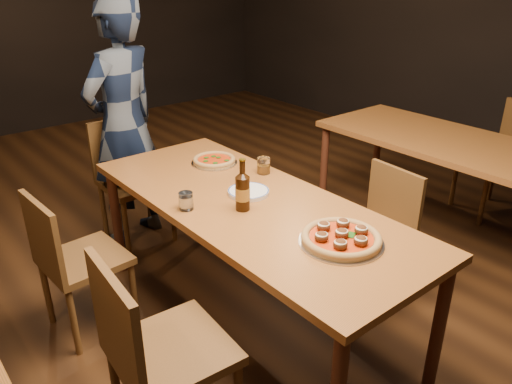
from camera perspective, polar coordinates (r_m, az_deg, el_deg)
ground at (r=2.96m, az=-0.63°, el=-14.26°), size 9.00×9.00×0.00m
table_main at (r=2.59m, az=-0.70°, el=-2.49°), size 0.80×2.00×0.75m
table_right at (r=3.72m, az=22.34°, el=4.19°), size 0.80×2.00×0.75m
chair_main_nw at (r=2.10m, az=-9.58°, el=-17.24°), size 0.47×0.47×0.94m
chair_main_sw at (r=2.83m, az=-19.01°, el=-7.15°), size 0.43×0.43×0.86m
chair_main_e at (r=3.02m, az=12.95°, el=-4.73°), size 0.42×0.42×0.83m
chair_end at (r=3.63m, az=-13.68°, el=1.16°), size 0.43×0.43×0.92m
chair_nbr_right at (r=4.37m, az=25.62°, el=3.50°), size 0.58×0.58×0.93m
pizza_meatball at (r=2.21m, az=9.73°, el=-5.18°), size 0.37×0.37×0.07m
pizza_margherita at (r=3.06m, az=-4.80°, el=3.63°), size 0.28×0.28×0.04m
plate_stack at (r=2.64m, az=-0.87°, el=0.01°), size 0.22×0.22×0.02m
beer_bottle at (r=2.44m, az=-1.55°, el=-0.03°), size 0.07×0.07×0.26m
water_glass at (r=2.48m, az=-8.01°, el=-1.03°), size 0.07×0.07×0.09m
amber_glass at (r=2.89m, az=0.87°, el=3.05°), size 0.08×0.08×0.09m
diner at (r=3.55m, az=-14.89°, el=7.39°), size 0.73×0.60×1.72m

